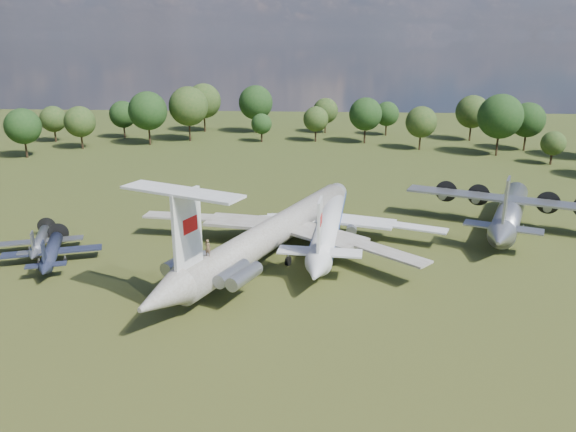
# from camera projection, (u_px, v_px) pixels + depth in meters

# --- Properties ---
(ground) EXTENTS (300.00, 300.00, 0.00)m
(ground) POSITION_uv_depth(u_px,v_px,m) (236.00, 249.00, 78.42)
(ground) COLOR #213E14
(ground) RESTS_ON ground
(il62_airliner) EXTENTS (61.01, 67.55, 5.41)m
(il62_airliner) POSITION_uv_depth(u_px,v_px,m) (274.00, 237.00, 75.34)
(il62_airliner) COLOR silver
(il62_airliner) RESTS_ON ground
(tu104_jet) EXTENTS (37.09, 47.22, 4.45)m
(tu104_jet) POSITION_uv_depth(u_px,v_px,m) (329.00, 225.00, 81.52)
(tu104_jet) COLOR silver
(tu104_jet) RESTS_ON ground
(an12_transport) EXTENTS (42.61, 44.68, 4.66)m
(an12_transport) POSITION_uv_depth(u_px,v_px,m) (509.00, 215.00, 86.02)
(an12_transport) COLOR #96989D
(an12_transport) RESTS_ON ground
(small_prop_west) EXTENTS (17.29, 20.11, 2.49)m
(small_prop_west) POSITION_uv_depth(u_px,v_px,m) (52.00, 255.00, 73.27)
(small_prop_west) COLOR black
(small_prop_west) RESTS_ON ground
(small_prop_northwest) EXTENTS (15.50, 18.02, 2.23)m
(small_prop_northwest) POSITION_uv_depth(u_px,v_px,m) (40.00, 244.00, 77.47)
(small_prop_northwest) COLOR #A5A8AD
(small_prop_northwest) RESTS_ON ground
(person_on_il62) EXTENTS (0.80, 0.64, 1.93)m
(person_on_il62) POSITION_uv_depth(u_px,v_px,m) (208.00, 248.00, 61.42)
(person_on_il62) COLOR brown
(person_on_il62) RESTS_ON il62_airliner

